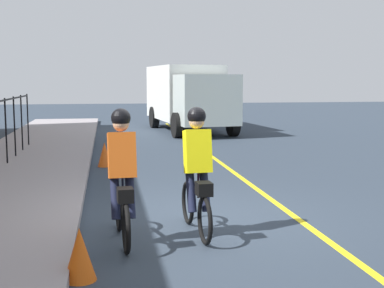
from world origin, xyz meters
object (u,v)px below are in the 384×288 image
Objects in this scene: cyclist_follow at (122,177)px; box_truck_background at (188,95)px; traffic_cone_far at (80,254)px; traffic_cone_near at (105,154)px; cyclist_lead at (197,172)px.

cyclist_follow is 15.55m from box_truck_background.
box_truck_background reaches higher than traffic_cone_far.
traffic_cone_far is at bearing 178.07° from traffic_cone_near.
traffic_cone_near is at bearing -1.93° from traffic_cone_far.
box_truck_background is at bearing -15.86° from cyclist_follow.
traffic_cone_far is (-16.44, 3.79, -1.25)m from box_truck_background.
traffic_cone_far is (-7.64, 0.26, -0.01)m from traffic_cone_near.
traffic_cone_near is 7.65m from traffic_cone_far.
traffic_cone_near is (6.38, 0.25, -0.60)m from cyclist_follow.
cyclist_lead is 0.26× the size of box_truck_background.
traffic_cone_near is at bearing 8.26° from cyclist_lead.
cyclist_lead is 2.22m from traffic_cone_far.
cyclist_lead is 6.35m from traffic_cone_near.
traffic_cone_far is at bearing -19.32° from box_truck_background.
box_truck_background is 11.19× the size of traffic_cone_near.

